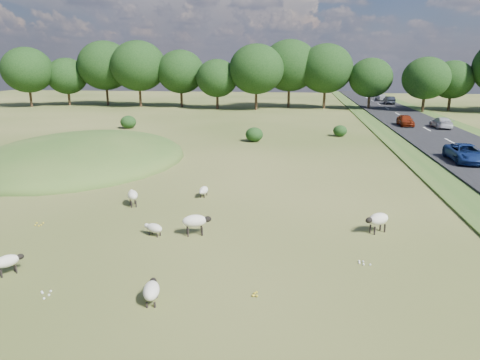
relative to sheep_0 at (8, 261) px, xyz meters
name	(u,v)px	position (x,y,z in m)	size (l,w,h in m)	color
ground	(242,146)	(5.15, 26.75, -0.53)	(160.00, 160.00, 0.00)	#314716
mound	(83,160)	(-6.85, 18.75, -0.53)	(16.00, 20.00, 4.00)	#33561E
road	(432,133)	(25.15, 36.75, -0.40)	(8.00, 150.00, 0.25)	black
treeline	(264,70)	(4.09, 62.18, 6.04)	(96.28, 14.66, 11.70)	black
shrubs	(212,128)	(0.88, 33.13, 0.19)	(26.50, 8.79, 1.54)	black
sheep_0	(8,261)	(0.00, 0.00, 0.00)	(0.92, 1.02, 0.76)	beige
sheep_1	(151,290)	(5.89, -1.12, -0.09)	(0.73, 1.24, 0.69)	beige
sheep_2	(133,195)	(1.56, 8.23, 0.08)	(0.93, 1.25, 0.88)	beige
sheep_3	(203,190)	(5.04, 10.37, -0.14)	(0.55, 1.08, 0.61)	beige
sheep_4	(195,221)	(5.96, 4.64, 0.14)	(1.39, 0.93, 0.96)	beige
sheep_5	(378,219)	(14.19, 6.05, 0.13)	(1.30, 1.10, 0.95)	beige
sheep_6	(154,228)	(4.10, 4.32, -0.17)	(1.03, 0.71, 0.57)	beige
car_0	(466,153)	(23.25, 21.29, 0.38)	(2.19, 4.76, 1.32)	navy
car_1	(441,122)	(27.05, 40.12, 0.35)	(1.75, 4.31, 1.25)	silver
car_3	(405,120)	(23.25, 41.29, 0.39)	(1.58, 3.92, 1.33)	maroon
car_4	(381,97)	(27.05, 79.81, 0.38)	(1.83, 4.51, 1.31)	white
car_5	(389,100)	(27.05, 71.49, 0.43)	(1.51, 4.32, 1.42)	black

